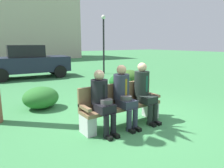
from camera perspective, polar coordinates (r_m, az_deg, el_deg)
ground_plane at (r=4.97m, az=5.13°, el=-9.76°), size 80.00×80.00×0.00m
park_bench at (r=4.59m, az=2.43°, el=-5.95°), size 1.91×0.44×0.90m
seated_man_left at (r=4.10m, az=-2.77°, el=-3.95°), size 0.34×0.72×1.26m
seated_man_middle at (r=4.39m, az=3.27°, el=-2.48°), size 0.34×0.72×1.33m
seated_man_right at (r=4.77m, az=8.83°, el=-1.35°), size 0.34×0.72×1.34m
shrub_near_bench at (r=9.01m, az=4.89°, el=1.86°), size 1.01×0.93×0.63m
shrub_mid_lawn at (r=6.02m, az=-19.03°, el=-3.58°), size 0.96×0.88×0.60m
shrub_far_lawn at (r=8.24m, az=2.27°, el=0.79°), size 0.91×0.83×0.57m
parked_car_far at (r=11.53m, az=-21.96°, el=5.74°), size 4.02×1.99×1.68m
street_lamp at (r=12.13m, az=-2.33°, el=12.56°), size 0.24×0.24×3.34m
building_backdrop at (r=26.86m, az=-28.04°, el=15.74°), size 16.49×7.30×8.92m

